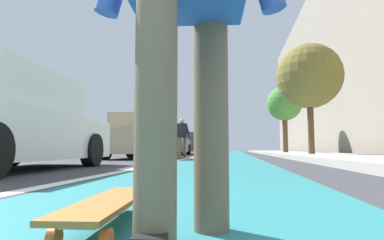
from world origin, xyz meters
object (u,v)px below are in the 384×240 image
(parked_car_near, at_px, (2,124))
(skateboard, at_px, (110,204))
(parked_car_mid, at_px, (142,138))
(traffic_light, at_px, (203,111))
(street_tree_mid, at_px, (309,76))
(parked_car_end, at_px, (186,144))
(pedestrian_distant, at_px, (182,135))
(parked_car_far, at_px, (171,142))
(street_tree_far, at_px, (284,104))

(parked_car_near, bearing_deg, skateboard, -136.75)
(parked_car_mid, bearing_deg, traffic_light, -6.86)
(parked_car_near, xyz_separation_m, street_tree_mid, (8.59, -6.30, 2.44))
(parked_car_near, relative_size, parked_car_end, 0.98)
(traffic_light, distance_m, pedestrian_distant, 7.60)
(skateboard, xyz_separation_m, parked_car_far, (16.22, 2.96, 0.61))
(street_tree_mid, bearing_deg, street_tree_far, 0.00)
(parked_car_near, distance_m, street_tree_far, 16.50)
(pedestrian_distant, bearing_deg, traffic_light, -1.52)
(parked_car_end, relative_size, street_tree_mid, 1.04)
(parked_car_end, distance_m, street_tree_far, 7.59)
(parked_car_end, relative_size, pedestrian_distant, 2.83)
(street_tree_far, bearing_deg, street_tree_mid, 180.00)
(traffic_light, height_order, pedestrian_distant, traffic_light)
(parked_car_near, relative_size, pedestrian_distant, 2.77)
(street_tree_far, height_order, pedestrian_distant, street_tree_far)
(parked_car_near, distance_m, parked_car_mid, 6.67)
(traffic_light, xyz_separation_m, pedestrian_distant, (-7.36, 0.20, -1.89))
(parked_car_near, height_order, street_tree_mid, street_tree_mid)
(street_tree_far, distance_m, pedestrian_distant, 8.03)
(traffic_light, xyz_separation_m, street_tree_far, (-1.49, -4.90, 0.13))
(skateboard, xyz_separation_m, parked_car_end, (21.72, 2.92, 0.62))
(parked_car_end, bearing_deg, parked_car_far, 179.61)
(street_tree_mid, bearing_deg, traffic_light, 31.54)
(parked_car_far, relative_size, street_tree_far, 1.13)
(parked_car_near, bearing_deg, parked_car_mid, -1.74)
(parked_car_far, height_order, street_tree_far, street_tree_far)
(skateboard, distance_m, parked_car_far, 16.50)
(skateboard, height_order, parked_car_mid, parked_car_mid)
(street_tree_mid, bearing_deg, parked_car_mid, 107.52)
(traffic_light, distance_m, street_tree_far, 5.13)
(street_tree_far, relative_size, pedestrian_distant, 2.48)
(parked_car_near, height_order, parked_car_far, parked_car_far)
(parked_car_end, bearing_deg, skateboard, -172.34)
(parked_car_near, distance_m, pedestrian_distant, 9.30)
(parked_car_end, height_order, street_tree_mid, street_tree_mid)
(pedestrian_distant, bearing_deg, parked_car_near, 172.59)
(street_tree_mid, distance_m, pedestrian_distant, 5.60)
(parked_car_far, relative_size, parked_car_end, 0.99)
(parked_car_mid, xyz_separation_m, street_tree_mid, (1.92, -6.10, 2.43))
(skateboard, relative_size, parked_car_near, 0.19)
(skateboard, height_order, parked_car_far, parked_car_far)
(parked_car_near, xyz_separation_m, parked_car_far, (13.14, 0.06, 0.01))
(parked_car_near, bearing_deg, street_tree_far, -22.67)
(skateboard, distance_m, parked_car_mid, 10.13)
(street_tree_mid, xyz_separation_m, street_tree_far, (6.50, 0.00, -0.19))
(skateboard, xyz_separation_m, street_tree_far, (18.17, -3.40, 2.85))
(parked_car_far, relative_size, traffic_light, 1.12)
(parked_car_far, height_order, street_tree_mid, street_tree_mid)
(traffic_light, relative_size, street_tree_far, 1.01)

